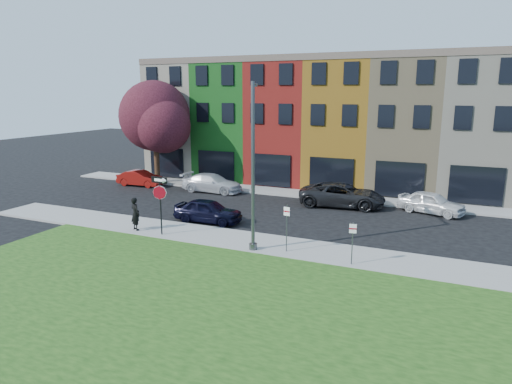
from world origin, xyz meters
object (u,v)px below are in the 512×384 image
at_px(stop_sign, 160,194).
at_px(man, 135,214).
at_px(street_lamp, 253,167).
at_px(sedan_near, 208,211).

relative_size(stop_sign, man, 1.71).
bearing_deg(stop_sign, street_lamp, 5.53).
relative_size(stop_sign, sedan_near, 0.76).
bearing_deg(stop_sign, man, -178.21).
xyz_separation_m(man, street_lamp, (7.25, -0.09, 3.13)).
bearing_deg(sedan_near, street_lamp, -129.25).
height_order(man, sedan_near, man).
height_order(stop_sign, sedan_near, stop_sign).
height_order(sedan_near, street_lamp, street_lamp).
bearing_deg(man, street_lamp, -156.74).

